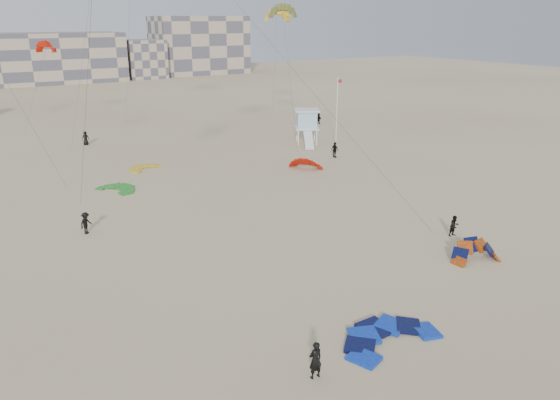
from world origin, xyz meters
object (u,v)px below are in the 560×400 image
kite_ground_blue (388,340)px  kitesurfer_main (315,360)px  kite_ground_orange (475,261)px  lifeguard_tower_near (307,127)px

kite_ground_blue → kitesurfer_main: 4.96m
kite_ground_orange → kitesurfer_main: bearing=-149.9°
kitesurfer_main → lifeguard_tower_near: (26.96, 40.51, 1.25)m
kite_ground_blue → kitesurfer_main: kitesurfer_main is taller
kite_ground_blue → kitesurfer_main: size_ratio=2.83×
kite_ground_orange → lifeguard_tower_near: size_ratio=0.51×
kitesurfer_main → lifeguard_tower_near: 48.68m
kite_ground_orange → kitesurfer_main: kitesurfer_main is taller
kite_ground_blue → lifeguard_tower_near: 45.76m
kitesurfer_main → lifeguard_tower_near: bearing=-122.4°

